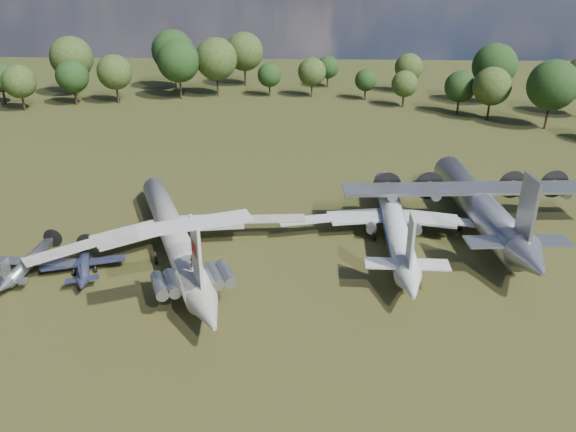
# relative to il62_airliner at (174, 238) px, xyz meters

# --- Properties ---
(ground) EXTENTS (300.00, 300.00, 0.00)m
(ground) POSITION_rel_il62_airliner_xyz_m (4.46, 1.97, -2.23)
(ground) COLOR #1E3612
(ground) RESTS_ON ground
(il62_airliner) EXTENTS (50.02, 55.60, 4.47)m
(il62_airliner) POSITION_rel_il62_airliner_xyz_m (0.00, 0.00, 0.00)
(il62_airliner) COLOR #B2B3AE
(il62_airliner) RESTS_ON ground
(tu104_jet) EXTENTS (31.49, 41.45, 4.08)m
(tu104_jet) POSITION_rel_il62_airliner_xyz_m (28.21, 5.71, -0.19)
(tu104_jet) COLOR silver
(tu104_jet) RESTS_ON ground
(an12_transport) EXTENTS (40.34, 44.39, 5.49)m
(an12_transport) POSITION_rel_il62_airliner_xyz_m (40.26, 9.59, 0.51)
(an12_transport) COLOR #9EA1A5
(an12_transport) RESTS_ON ground
(small_prop_west) EXTENTS (13.23, 15.43, 1.92)m
(small_prop_west) POSITION_rel_il62_airliner_xyz_m (-9.67, -5.19, -1.27)
(small_prop_west) COLOR #151C31
(small_prop_west) RESTS_ON ground
(small_prop_northwest) EXTENTS (10.89, 14.62, 2.11)m
(small_prop_northwest) POSITION_rel_il62_airliner_xyz_m (-16.22, -5.36, -1.18)
(small_prop_northwest) COLOR #9D9FA5
(small_prop_northwest) RESTS_ON ground
(person_on_il62) EXTENTS (0.78, 0.79, 1.83)m
(person_on_il62) POSITION_rel_il62_airliner_xyz_m (4.88, -11.52, 3.15)
(person_on_il62) COLOR olive
(person_on_il62) RESTS_ON il62_airliner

